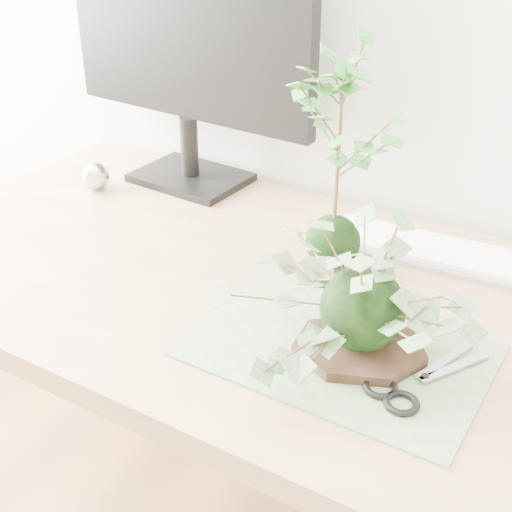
% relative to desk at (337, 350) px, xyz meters
% --- Properties ---
extents(desk, '(1.60, 0.70, 0.74)m').
position_rel_desk_xyz_m(desk, '(0.00, 0.00, 0.00)').
color(desk, tan).
rests_on(desk, ground_plane).
extents(cutting_mat, '(0.40, 0.27, 0.00)m').
position_rel_desk_xyz_m(cutting_mat, '(0.05, -0.11, 0.09)').
color(cutting_mat, '#608956').
rests_on(cutting_mat, desk).
extents(stone_dish, '(0.25, 0.25, 0.01)m').
position_rel_desk_xyz_m(stone_dish, '(0.08, -0.10, 0.10)').
color(stone_dish, black).
rests_on(stone_dish, cutting_mat).
extents(ivy_kokedama, '(0.33, 0.33, 0.23)m').
position_rel_desk_xyz_m(ivy_kokedama, '(0.08, -0.10, 0.22)').
color(ivy_kokedama, black).
rests_on(ivy_kokedama, stone_dish).
extents(maple_kokedama, '(0.26, 0.26, 0.38)m').
position_rel_desk_xyz_m(maple_kokedama, '(-0.06, 0.10, 0.35)').
color(maple_kokedama, black).
rests_on(maple_kokedama, desk).
extents(keyboard, '(0.44, 0.15, 0.02)m').
position_rel_desk_xyz_m(keyboard, '(0.09, 0.23, 0.10)').
color(keyboard, '#B2B3BE').
rests_on(keyboard, desk).
extents(monitor, '(0.57, 0.18, 0.50)m').
position_rel_desk_xyz_m(monitor, '(-0.48, 0.28, 0.38)').
color(monitor, black).
rests_on(monitor, desk).
extents(foil_ball, '(0.06, 0.06, 0.06)m').
position_rel_desk_xyz_m(foil_ball, '(-0.62, 0.13, 0.12)').
color(foil_ball, silver).
rests_on(foil_ball, desk).
extents(scissors, '(0.10, 0.19, 0.01)m').
position_rel_desk_xyz_m(scissors, '(0.17, -0.15, 0.10)').
color(scissors, '#95959B').
rests_on(scissors, cutting_mat).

